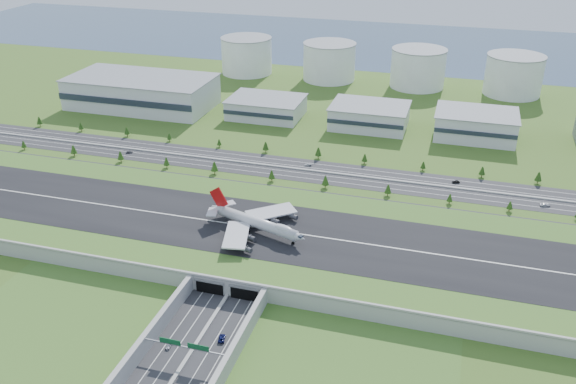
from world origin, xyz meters
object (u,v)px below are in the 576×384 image
(car_4, at_px, (129,152))
(car_7, at_px, (308,164))
(boeing_747, at_px, (256,222))
(fuel_tank_a, at_px, (247,56))
(car_5, at_px, (456,182))
(car_2, at_px, (222,338))
(car_6, at_px, (545,205))
(car_0, at_px, (169,345))

(car_4, xyz_separation_m, car_7, (126.92, 14.46, -0.00))
(boeing_747, xyz_separation_m, car_7, (0.04, 106.15, -12.50))
(fuel_tank_a, height_order, car_7, fuel_tank_a)
(boeing_747, distance_m, car_5, 144.56)
(car_2, xyz_separation_m, car_7, (-10.69, 181.99, -0.01))
(car_2, bearing_deg, fuel_tank_a, -84.71)
(car_2, distance_m, car_7, 182.30)
(fuel_tank_a, xyz_separation_m, car_6, (267.47, -224.59, -16.55))
(car_2, relative_size, car_7, 1.06)
(fuel_tank_a, xyz_separation_m, boeing_747, (118.24, -313.33, -4.11))
(car_6, bearing_deg, car_7, 63.82)
(car_2, bearing_deg, car_5, -128.45)
(boeing_747, bearing_deg, car_0, -77.37)
(car_4, relative_size, car_6, 0.77)
(car_0, relative_size, car_5, 0.96)
(car_4, relative_size, car_5, 0.95)
(boeing_747, bearing_deg, car_2, -63.79)
(boeing_747, xyz_separation_m, car_6, (149.23, 88.74, -12.44))
(car_2, bearing_deg, boeing_747, -94.99)
(car_4, distance_m, car_6, 276.12)
(car_0, height_order, car_5, car_5)
(fuel_tank_a, height_order, car_2, fuel_tank_a)
(fuel_tank_a, distance_m, car_5, 299.31)
(car_0, bearing_deg, car_6, 42.52)
(car_4, xyz_separation_m, car_6, (276.11, -2.96, 0.05))
(car_2, bearing_deg, car_6, -143.13)
(car_4, distance_m, car_5, 224.58)
(car_2, bearing_deg, car_0, 14.95)
(fuel_tank_a, relative_size, car_7, 9.37)
(car_4, bearing_deg, boeing_747, -150.78)
(fuel_tank_a, relative_size, car_0, 10.76)
(car_2, xyz_separation_m, car_6, (138.50, 164.57, 0.04))
(car_2, bearing_deg, car_4, -63.64)
(car_5, xyz_separation_m, car_7, (-97.19, -0.09, -0.02))
(boeing_747, relative_size, car_5, 12.22)
(boeing_747, bearing_deg, car_5, 65.69)
(fuel_tank_a, bearing_deg, car_2, -71.66)
(car_6, bearing_deg, car_0, 118.43)
(boeing_747, xyz_separation_m, car_5, (97.23, 106.25, -12.47))
(boeing_747, distance_m, car_7, 106.89)
(car_4, bearing_deg, car_2, -165.52)
(car_4, bearing_deg, car_5, -111.20)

